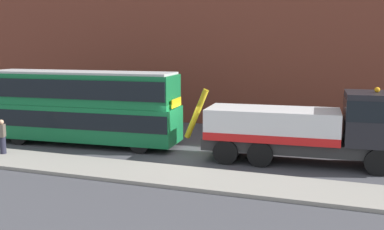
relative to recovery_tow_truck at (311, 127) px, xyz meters
The scene contains 6 objects.
ground_plane 6.16m from the recovery_tow_truck, behind, with size 120.00×120.00×0.00m, color #424247.
near_kerb 7.43m from the recovery_tow_truck, 144.75° to the right, with size 60.00×2.80×0.15m, color gray.
building_facade 12.43m from the recovery_tow_truck, 123.44° to the left, with size 60.00×1.50×16.00m.
recovery_tow_truck is the anchor object (origin of this frame).
double_decker_bus 12.34m from the recovery_tow_truck, behind, with size 11.16×3.26×4.06m.
pedestrian_onlooker 14.96m from the recovery_tow_truck, 165.60° to the right, with size 0.40×0.47×1.71m.
Camera 1 is at (7.46, -20.78, 5.54)m, focal length 41.50 mm.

